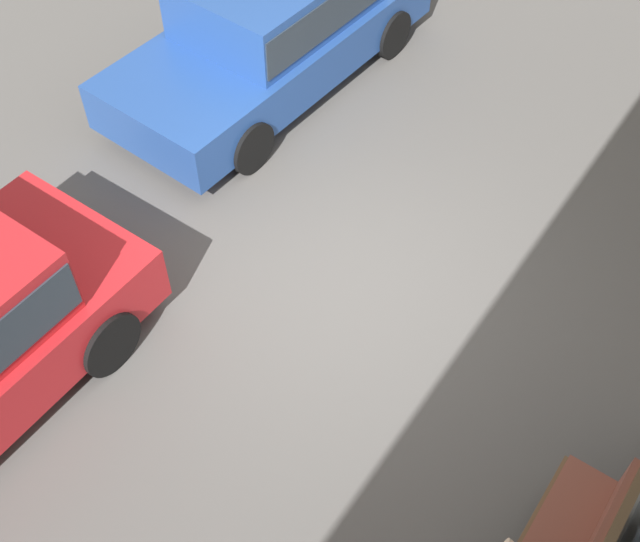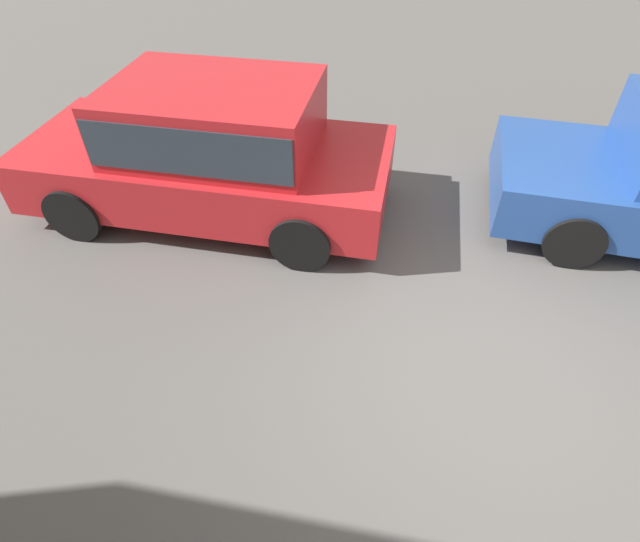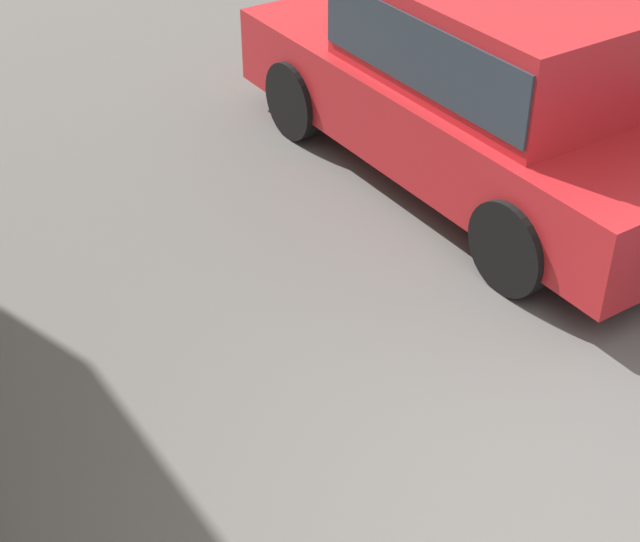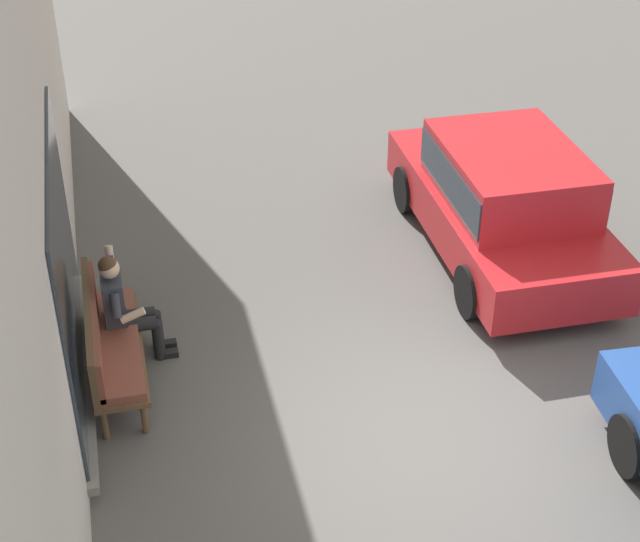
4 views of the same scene
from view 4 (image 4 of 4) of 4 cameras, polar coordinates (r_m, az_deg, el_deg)
The scene contains 5 objects.
ground_plane at distance 9.90m, azimuth 5.73°, elevation -9.86°, with size 60.00×60.00×0.00m, color #565451.
building_facade at distance 7.80m, azimuth -17.46°, elevation 2.70°, with size 18.00×0.51×5.96m.
bench at distance 10.46m, azimuth -12.34°, elevation -3.88°, with size 1.96×0.55×0.98m.
person_on_phone at distance 10.68m, azimuth -11.34°, elevation -2.00°, with size 0.73×0.74×1.32m.
parked_car_mid at distance 12.45m, azimuth 10.68°, elevation 4.27°, with size 4.12×1.90×1.53m.
Camera 4 is at (-6.77, 2.60, 6.73)m, focal length 55.00 mm.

